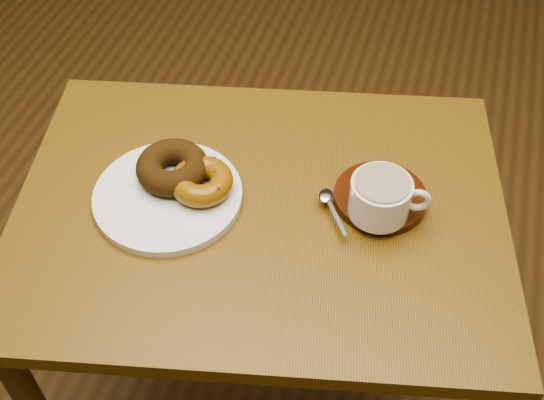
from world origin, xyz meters
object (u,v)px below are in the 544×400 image
(coffee_cup, at_px, (381,197))
(donut_plate, at_px, (168,196))
(saucer, at_px, (380,197))
(cafe_table, at_px, (261,251))

(coffee_cup, bearing_deg, donut_plate, -178.61)
(donut_plate, height_order, coffee_cup, coffee_cup)
(donut_plate, relative_size, saucer, 1.61)
(saucer, height_order, coffee_cup, coffee_cup)
(cafe_table, xyz_separation_m, saucer, (0.18, 0.06, 0.12))
(cafe_table, xyz_separation_m, donut_plate, (-0.14, -0.03, 0.12))
(saucer, relative_size, coffee_cup, 1.19)
(saucer, bearing_deg, donut_plate, -164.19)
(saucer, bearing_deg, cafe_table, -160.30)
(cafe_table, height_order, donut_plate, donut_plate)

